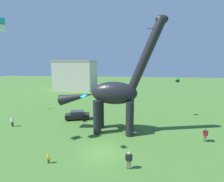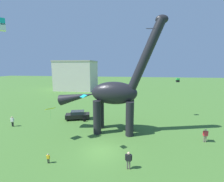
% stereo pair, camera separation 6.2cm
% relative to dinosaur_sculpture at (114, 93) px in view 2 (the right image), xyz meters
% --- Properties ---
extents(ground_plane, '(240.00, 240.00, 0.00)m').
position_rel_dinosaur_sculpture_xyz_m(ground_plane, '(-0.56, -5.53, -5.73)').
color(ground_plane, '#42702D').
extents(dinosaur_sculpture, '(15.15, 3.21, 15.84)m').
position_rel_dinosaur_sculpture_xyz_m(dinosaur_sculpture, '(0.00, 0.00, 0.00)').
color(dinosaur_sculpture, black).
rests_on(dinosaur_sculpture, ground_plane).
extents(parked_sedan_left, '(4.54, 2.92, 1.55)m').
position_rel_dinosaur_sculpture_xyz_m(parked_sedan_left, '(-7.09, 4.05, -4.92)').
color(parked_sedan_left, black).
rests_on(parked_sedan_left, ground_plane).
extents(person_near_flyer, '(0.37, 0.16, 1.00)m').
position_rel_dinosaur_sculpture_xyz_m(person_near_flyer, '(-5.32, -8.39, -5.12)').
color(person_near_flyer, black).
rests_on(person_near_flyer, ground_plane).
extents(person_strolling_adult, '(0.65, 0.28, 1.73)m').
position_rel_dinosaur_sculpture_xyz_m(person_strolling_adult, '(2.54, -8.07, -4.68)').
color(person_strolling_adult, '#6B6056').
rests_on(person_strolling_adult, ground_plane).
extents(person_far_spectator, '(0.64, 0.28, 1.72)m').
position_rel_dinosaur_sculpture_xyz_m(person_far_spectator, '(11.85, -1.50, -4.68)').
color(person_far_spectator, '#6B6056').
rests_on(person_far_spectator, ground_plane).
extents(person_watching_child, '(0.61, 0.27, 1.64)m').
position_rel_dinosaur_sculpture_xyz_m(person_watching_child, '(-16.09, -0.66, -4.73)').
color(person_watching_child, black).
rests_on(person_watching_child, ground_plane).
extents(kite_mid_left, '(1.22, 1.22, 1.23)m').
position_rel_dinosaur_sculpture_xyz_m(kite_mid_left, '(-11.32, -5.91, 8.12)').
color(kite_mid_left, '#19B2B7').
extents(kite_high_left, '(0.89, 0.88, 0.22)m').
position_rel_dinosaur_sculpture_xyz_m(kite_high_left, '(-2.33, -6.05, 0.68)').
color(kite_high_left, '#19B2B7').
extents(kite_far_left, '(0.88, 0.65, 0.23)m').
position_rel_dinosaur_sculpture_xyz_m(kite_far_left, '(4.34, -4.82, 7.42)').
color(kite_far_left, black).
extents(kite_mid_center, '(1.42, 1.47, 1.56)m').
position_rel_dinosaur_sculpture_xyz_m(kite_mid_center, '(-7.42, -4.04, -1.49)').
color(kite_mid_center, yellow).
extents(kite_near_low, '(0.57, 0.57, 0.70)m').
position_rel_dinosaur_sculpture_xyz_m(kite_near_low, '(10.64, 8.07, 1.23)').
color(kite_near_low, green).
extents(background_building_block, '(14.97, 11.60, 11.58)m').
position_rel_dinosaur_sculpture_xyz_m(background_building_block, '(-20.41, 37.58, 0.07)').
color(background_building_block, beige).
rests_on(background_building_block, ground_plane).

